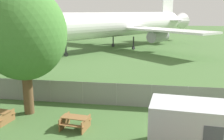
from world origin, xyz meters
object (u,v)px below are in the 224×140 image
object	(u,v)px
picnic_bench_open_grass	(75,121)
portable_cabin	(196,128)
tree_left_of_cabin	(15,36)
tree_near_hangar	(24,34)
airplane	(118,25)

from	to	relation	value
picnic_bench_open_grass	portable_cabin	bearing A→B (deg)	-13.38
portable_cabin	picnic_bench_open_grass	world-z (taller)	portable_cabin
picnic_bench_open_grass	tree_left_of_cabin	size ratio (longest dim) A/B	0.24
tree_near_hangar	airplane	bearing A→B (deg)	86.83
tree_left_of_cabin	airplane	bearing A→B (deg)	76.92
airplane	tree_left_of_cabin	world-z (taller)	airplane
tree_near_hangar	tree_left_of_cabin	xyz separation A→B (m)	(-4.16, 6.29, -0.76)
tree_near_hangar	picnic_bench_open_grass	bearing A→B (deg)	-25.80
picnic_bench_open_grass	tree_left_of_cabin	xyz separation A→B (m)	(-7.98, 8.14, 4.20)
airplane	tree_left_of_cabin	distance (m)	26.15
portable_cabin	airplane	bearing A→B (deg)	108.88
portable_cabin	tree_left_of_cabin	xyz separation A→B (m)	(-14.61, 9.71, 3.41)
airplane	tree_near_hangar	xyz separation A→B (m)	(-1.76, -31.76, 1.03)
airplane	portable_cabin	bearing A→B (deg)	49.50
picnic_bench_open_grass	tree_near_hangar	xyz separation A→B (m)	(-3.82, 1.85, 4.96)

